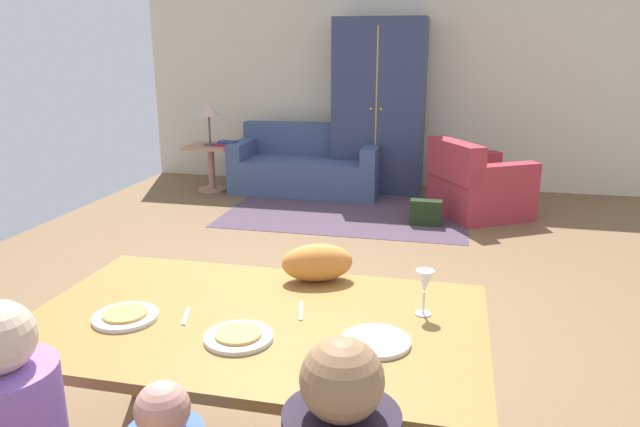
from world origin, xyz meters
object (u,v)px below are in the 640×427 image
object	(u,v)px
dining_table	(255,333)
table_lamp	(209,110)
couch	(308,167)
wine_glass	(425,283)
book_upper	(228,142)
armchair	(477,187)
book_lower	(224,145)
cat	(317,263)
handbag	(426,212)
plate_near_man	(125,317)
plate_near_child	(239,337)
armoire	(379,107)
plate_near_woman	(376,341)
side_table	(211,161)

from	to	relation	value
dining_table	table_lamp	bearing A→B (deg)	114.90
couch	wine_glass	bearing A→B (deg)	-70.95
dining_table	table_lamp	world-z (taller)	table_lamp
dining_table	book_upper	distance (m)	5.28
armchair	book_lower	xyz separation A→B (m)	(-3.05, 0.42, 0.28)
cat	handbag	distance (m)	3.60
plate_near_man	handbag	xyz separation A→B (m)	(0.96, 4.07, -0.64)
plate_near_child	wine_glass	xyz separation A→B (m)	(0.64, 0.36, 0.12)
cat	book_upper	distance (m)	4.95
armchair	handbag	world-z (taller)	armchair
couch	handbag	bearing A→B (deg)	-37.02
plate_near_man	dining_table	bearing A→B (deg)	13.84
couch	armoire	size ratio (longest dim) A/B	0.86
dining_table	plate_near_child	size ratio (longest dim) A/B	7.09
cat	armoire	world-z (taller)	armoire
plate_near_woman	cat	size ratio (longest dim) A/B	0.78
plate_near_man	armoire	bearing A→B (deg)	87.17
plate_near_woman	handbag	xyz separation A→B (m)	(-0.01, 4.05, -0.64)
plate_near_man	cat	bearing A→B (deg)	40.84
cat	book_lower	size ratio (longest dim) A/B	1.45
plate_near_woman	wine_glass	bearing A→B (deg)	61.73
dining_table	handbag	xyz separation A→B (m)	(0.47, 3.95, -0.56)
handbag	book_lower	bearing A→B (deg)	160.70
plate_near_child	armoire	world-z (taller)	armoire
plate_near_man	cat	world-z (taller)	cat
couch	armoire	bearing A→B (deg)	16.47
plate_near_man	couch	size ratio (longest dim) A/B	0.14
plate_near_child	plate_near_woman	size ratio (longest dim) A/B	1.00
plate_near_man	couch	distance (m)	5.28
plate_near_child	armchair	size ratio (longest dim) A/B	0.21
dining_table	handbag	world-z (taller)	dining_table
plate_near_child	side_table	size ratio (longest dim) A/B	0.43
cat	plate_near_man	bearing A→B (deg)	-159.99
cat	armchair	distance (m)	4.11
plate_near_child	armoire	bearing A→B (deg)	92.24
dining_table	book_upper	world-z (taller)	dining_table
couch	book_lower	size ratio (longest dim) A/B	8.25
wine_glass	cat	distance (m)	0.55
wine_glass	table_lamp	size ratio (longest dim) A/B	0.34
couch	book_lower	distance (m)	1.08
wine_glass	table_lamp	distance (m)	5.49
cat	book_lower	xyz separation A→B (m)	(-2.22, 4.41, -0.25)
plate_near_woman	side_table	distance (m)	5.67
table_lamp	book_upper	size ratio (longest dim) A/B	2.45
armchair	armoire	bearing A→B (deg)	141.86
wine_glass	table_lamp	world-z (taller)	table_lamp
dining_table	handbag	size ratio (longest dim) A/B	5.54
plate_near_child	couch	distance (m)	5.41
armoire	dining_table	bearing A→B (deg)	-87.69
dining_table	side_table	distance (m)	5.35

